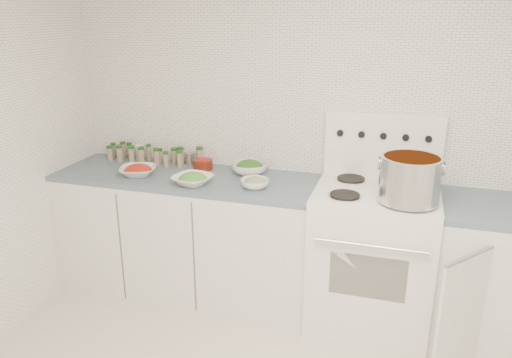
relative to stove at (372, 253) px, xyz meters
name	(u,v)px	position (x,y,z in m)	size (l,w,h in m)	color
room_walls	(244,128)	(-0.48, -1.19, 1.06)	(3.54, 3.04, 2.52)	white
counter_left	(189,234)	(-1.30, 0.00, -0.05)	(1.85, 0.62, 0.90)	white
stove	(372,253)	(0.00, 0.00, 0.00)	(0.76, 0.70, 1.36)	white
counter_right	(509,278)	(0.82, 0.00, -0.05)	(0.89, 0.94, 0.90)	white
stock_pot	(410,177)	(0.18, -0.18, 0.59)	(0.37, 0.35, 0.26)	silver
bowl_tomato	(138,170)	(-1.63, -0.09, 0.44)	(0.31, 0.31, 0.08)	white
bowl_snowpea	(193,179)	(-1.18, -0.16, 0.44)	(0.31, 0.31, 0.08)	white
bowl_broccoli	(249,167)	(-0.89, 0.17, 0.45)	(0.29, 0.29, 0.10)	white
bowl_zucchini	(255,183)	(-0.77, -0.10, 0.44)	(0.24, 0.24, 0.07)	white
bowl_pepper	(203,163)	(-1.25, 0.18, 0.45)	(0.14, 0.14, 0.09)	#531B0E
salt_canister	(140,153)	(-1.79, 0.24, 0.46)	(0.06, 0.06, 0.12)	white
tin_can	(190,158)	(-1.39, 0.26, 0.45)	(0.07, 0.07, 0.09)	#A09588
spice_cluster	(151,154)	(-1.69, 0.21, 0.47)	(0.77, 0.16, 0.14)	gray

